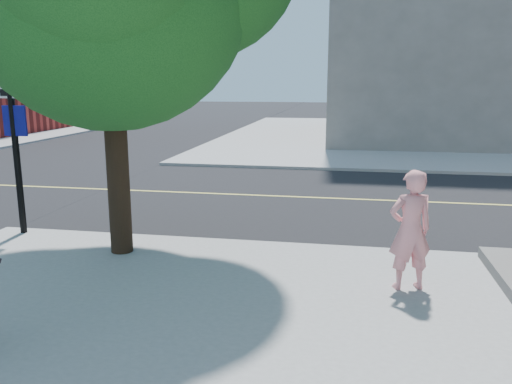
# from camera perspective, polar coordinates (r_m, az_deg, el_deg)

# --- Properties ---
(ground) EXTENTS (140.00, 140.00, 0.00)m
(ground) POSITION_cam_1_polar(r_m,az_deg,el_deg) (11.73, -21.59, -4.38)
(ground) COLOR black
(ground) RESTS_ON ground
(road_ew) EXTENTS (140.00, 9.00, 0.01)m
(road_ew) POSITION_cam_1_polar(r_m,az_deg,el_deg) (15.60, -12.95, 0.14)
(road_ew) COLOR black
(road_ew) RESTS_ON ground
(sidewalk_ne) EXTENTS (29.00, 25.00, 0.12)m
(sidewalk_ne) POSITION_cam_1_polar(r_m,az_deg,el_deg) (32.02, 23.75, 5.53)
(sidewalk_ne) COLOR #969696
(sidewalk_ne) RESTS_ON ground
(filler_ne) EXTENTS (18.00, 16.00, 14.00)m
(filler_ne) POSITION_cam_1_polar(r_m,az_deg,el_deg) (32.72, 25.54, 17.93)
(filler_ne) COLOR slate
(filler_ne) RESTS_ON sidewalk_ne
(man_on_phone) EXTENTS (0.76, 0.61, 1.80)m
(man_on_phone) POSITION_cam_1_polar(r_m,az_deg,el_deg) (7.94, 16.54, -4.03)
(man_on_phone) COLOR pink
(man_on_phone) RESTS_ON sidewalk_se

